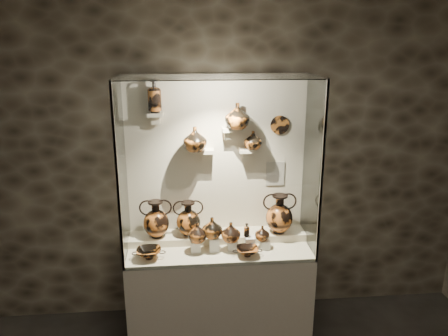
# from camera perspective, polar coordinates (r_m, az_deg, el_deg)

# --- Properties ---
(wall_back) EXTENTS (5.00, 0.02, 3.20)m
(wall_back) POSITION_cam_1_polar(r_m,az_deg,el_deg) (4.15, -1.03, 1.18)
(wall_back) COLOR #2B241B
(wall_back) RESTS_ON ground
(plinth) EXTENTS (1.70, 0.60, 0.80)m
(plinth) POSITION_cam_1_polar(r_m,az_deg,el_deg) (4.35, -0.62, -15.42)
(plinth) COLOR beige
(plinth) RESTS_ON floor
(front_tier) EXTENTS (1.68, 0.58, 0.03)m
(front_tier) POSITION_cam_1_polar(r_m,az_deg,el_deg) (4.14, -0.63, -10.55)
(front_tier) COLOR beige
(front_tier) RESTS_ON plinth
(rear_tier) EXTENTS (1.70, 0.25, 0.10)m
(rear_tier) POSITION_cam_1_polar(r_m,az_deg,el_deg) (4.28, -0.83, -9.06)
(rear_tier) COLOR beige
(rear_tier) RESTS_ON plinth
(back_panel) EXTENTS (1.70, 0.03, 1.60)m
(back_panel) POSITION_cam_1_polar(r_m,az_deg,el_deg) (4.15, -1.03, 1.16)
(back_panel) COLOR beige
(back_panel) RESTS_ON plinth
(glass_front) EXTENTS (1.70, 0.01, 1.60)m
(glass_front) POSITION_cam_1_polar(r_m,az_deg,el_deg) (3.56, -0.28, -1.45)
(glass_front) COLOR white
(glass_front) RESTS_ON plinth
(glass_left) EXTENTS (0.01, 0.60, 1.60)m
(glass_left) POSITION_cam_1_polar(r_m,az_deg,el_deg) (3.87, -13.24, -0.42)
(glass_left) COLOR white
(glass_left) RESTS_ON plinth
(glass_right) EXTENTS (0.01, 0.60, 1.60)m
(glass_right) POSITION_cam_1_polar(r_m,az_deg,el_deg) (4.00, 11.49, 0.24)
(glass_right) COLOR white
(glass_right) RESTS_ON plinth
(glass_top) EXTENTS (1.70, 0.60, 0.01)m
(glass_top) POSITION_cam_1_polar(r_m,az_deg,el_deg) (3.70, -0.71, 11.82)
(glass_top) COLOR white
(glass_top) RESTS_ON back_panel
(frame_post_left) EXTENTS (0.02, 0.02, 1.60)m
(frame_post_left) POSITION_cam_1_polar(r_m,az_deg,el_deg) (3.60, -13.74, -1.76)
(frame_post_left) COLOR gray
(frame_post_left) RESTS_ON plinth
(frame_post_right) EXTENTS (0.02, 0.02, 1.60)m
(frame_post_right) POSITION_cam_1_polar(r_m,az_deg,el_deg) (3.74, 12.66, -1.01)
(frame_post_right) COLOR gray
(frame_post_right) RESTS_ON plinth
(pedestal_a) EXTENTS (0.09, 0.09, 0.10)m
(pedestal_a) POSITION_cam_1_polar(r_m,az_deg,el_deg) (4.06, -3.73, -10.16)
(pedestal_a) COLOR silver
(pedestal_a) RESTS_ON front_tier
(pedestal_b) EXTENTS (0.09, 0.09, 0.13)m
(pedestal_b) POSITION_cam_1_polar(r_m,az_deg,el_deg) (4.06, -1.29, -9.89)
(pedestal_b) COLOR silver
(pedestal_b) RESTS_ON front_tier
(pedestal_c) EXTENTS (0.09, 0.09, 0.09)m
(pedestal_c) POSITION_cam_1_polar(r_m,az_deg,el_deg) (4.08, 1.13, -10.04)
(pedestal_c) COLOR silver
(pedestal_c) RESTS_ON front_tier
(pedestal_d) EXTENTS (0.09, 0.09, 0.12)m
(pedestal_d) POSITION_cam_1_polar(r_m,az_deg,el_deg) (4.09, 3.39, -9.75)
(pedestal_d) COLOR silver
(pedestal_d) RESTS_ON front_tier
(pedestal_e) EXTENTS (0.09, 0.09, 0.08)m
(pedestal_e) POSITION_cam_1_polar(r_m,az_deg,el_deg) (4.12, 5.34, -9.89)
(pedestal_e) COLOR silver
(pedestal_e) RESTS_ON front_tier
(bracket_ul) EXTENTS (0.14, 0.12, 0.04)m
(bracket_ul) POSITION_cam_1_polar(r_m,az_deg,el_deg) (3.97, -8.97, 6.93)
(bracket_ul) COLOR beige
(bracket_ul) RESTS_ON back_panel
(bracket_ca) EXTENTS (0.14, 0.12, 0.04)m
(bracket_ca) POSITION_cam_1_polar(r_m,az_deg,el_deg) (4.04, -2.37, 2.21)
(bracket_ca) COLOR beige
(bracket_ca) RESTS_ON back_panel
(bracket_cb) EXTENTS (0.10, 0.12, 0.04)m
(bracket_cb) POSITION_cam_1_polar(r_m,az_deg,el_deg) (4.01, 0.46, 5.04)
(bracket_cb) COLOR beige
(bracket_cb) RESTS_ON back_panel
(bracket_cc) EXTENTS (0.14, 0.12, 0.04)m
(bracket_cc) POSITION_cam_1_polar(r_m,az_deg,el_deg) (4.08, 2.97, 2.33)
(bracket_cc) COLOR beige
(bracket_cc) RESTS_ON back_panel
(amphora_left) EXTENTS (0.31, 0.31, 0.36)m
(amphora_left) POSITION_cam_1_polar(r_m,az_deg,el_deg) (4.16, -8.87, -6.59)
(amphora_left) COLOR #B45D22
(amphora_left) RESTS_ON rear_tier
(amphora_mid) EXTENTS (0.31, 0.31, 0.34)m
(amphora_mid) POSITION_cam_1_polar(r_m,az_deg,el_deg) (4.16, -4.68, -6.58)
(amphora_mid) COLOR #B96120
(amphora_mid) RESTS_ON rear_tier
(amphora_right) EXTENTS (0.32, 0.32, 0.39)m
(amphora_right) POSITION_cam_1_polar(r_m,az_deg,el_deg) (4.23, 7.24, -5.93)
(amphora_right) COLOR #B45D22
(amphora_right) RESTS_ON rear_tier
(jug_a) EXTENTS (0.23, 0.23, 0.18)m
(jug_a) POSITION_cam_1_polar(r_m,az_deg,el_deg) (3.99, -3.51, -8.40)
(jug_a) COLOR #B45D22
(jug_a) RESTS_ON pedestal_a
(jug_b) EXTENTS (0.24, 0.24, 0.19)m
(jug_b) POSITION_cam_1_polar(r_m,az_deg,el_deg) (3.99, -1.56, -7.78)
(jug_b) COLOR #B96120
(jug_b) RESTS_ON pedestal_b
(jug_c) EXTENTS (0.21, 0.21, 0.19)m
(jug_c) POSITION_cam_1_polar(r_m,az_deg,el_deg) (4.01, 0.89, -8.36)
(jug_c) COLOR #B45D22
(jug_c) RESTS_ON pedestal_c
(jug_e) EXTENTS (0.15, 0.15, 0.14)m
(jug_e) POSITION_cam_1_polar(r_m,az_deg,el_deg) (4.08, 5.01, -8.46)
(jug_e) COLOR #B45D22
(jug_e) RESTS_ON pedestal_e
(lekythos_small) EXTENTS (0.08, 0.08, 0.14)m
(lekythos_small) POSITION_cam_1_polar(r_m,az_deg,el_deg) (4.04, 2.98, -8.00)
(lekythos_small) COLOR #B96120
(lekythos_small) RESTS_ON pedestal_d
(kylix_left) EXTENTS (0.29, 0.25, 0.11)m
(kylix_left) POSITION_cam_1_polar(r_m,az_deg,el_deg) (3.98, -9.80, -10.84)
(kylix_left) COLOR #B96120
(kylix_left) RESTS_ON front_tier
(kylix_right) EXTENTS (0.31, 0.29, 0.10)m
(kylix_right) POSITION_cam_1_polar(r_m,az_deg,el_deg) (3.97, 3.08, -10.74)
(kylix_right) COLOR #B45D22
(kylix_right) RESTS_ON front_tier
(lekythos_tall) EXTENTS (0.13, 0.13, 0.32)m
(lekythos_tall) POSITION_cam_1_polar(r_m,az_deg,el_deg) (3.93, -9.08, 9.47)
(lekythos_tall) COLOR #B45D22
(lekythos_tall) RESTS_ON bracket_ul
(ovoid_vase_a) EXTENTS (0.24, 0.24, 0.23)m
(ovoid_vase_a) POSITION_cam_1_polar(r_m,az_deg,el_deg) (3.95, -3.81, 3.79)
(ovoid_vase_a) COLOR #B96120
(ovoid_vase_a) RESTS_ON bracket_ca
(ovoid_vase_b) EXTENTS (0.30, 0.30, 0.23)m
(ovoid_vase_b) POSITION_cam_1_polar(r_m,az_deg,el_deg) (3.94, 1.76, 6.80)
(ovoid_vase_b) COLOR #B96120
(ovoid_vase_b) RESTS_ON bracket_cb
(ovoid_vase_c) EXTENTS (0.21, 0.21, 0.17)m
(ovoid_vase_c) POSITION_cam_1_polar(r_m,az_deg,el_deg) (4.03, 3.81, 3.65)
(ovoid_vase_c) COLOR #B96120
(ovoid_vase_c) RESTS_ON bracket_cc
(wall_plate) EXTENTS (0.18, 0.02, 0.18)m
(wall_plate) POSITION_cam_1_polar(r_m,az_deg,el_deg) (4.13, 7.29, 5.60)
(wall_plate) COLOR #A25920
(wall_plate) RESTS_ON back_panel
(info_placard) EXTENTS (0.18, 0.01, 0.24)m
(info_placard) POSITION_cam_1_polar(r_m,az_deg,el_deg) (4.25, 6.70, -0.72)
(info_placard) COLOR beige
(info_placard) RESTS_ON back_panel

